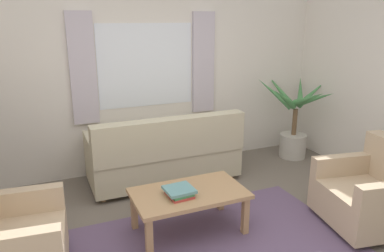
{
  "coord_description": "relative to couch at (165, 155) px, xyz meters",
  "views": [
    {
      "loc": [
        -1.38,
        -2.59,
        2.07
      ],
      "look_at": [
        0.03,
        0.7,
        1.01
      ],
      "focal_mm": 34.36,
      "sensor_mm": 36.0,
      "label": 1
    }
  ],
  "objects": [
    {
      "name": "coffee_table",
      "position": [
        -0.17,
        -1.2,
        0.01
      ],
      "size": [
        1.1,
        0.64,
        0.44
      ],
      "color": "#A87F56",
      "rests_on": "ground_plane"
    },
    {
      "name": "armchair_left",
      "position": [
        -1.8,
        -1.31,
        -0.01
      ],
      "size": [
        0.9,
        0.92,
        0.88
      ],
      "rotation": [
        0.0,
        0.0,
        1.47
      ],
      "color": "tan",
      "rests_on": "ground_plane"
    },
    {
      "name": "ground_plane",
      "position": [
        -0.04,
        -1.61,
        -0.37
      ],
      "size": [
        6.24,
        6.24,
        0.0
      ],
      "primitive_type": "plane",
      "color": "#6B6056"
    },
    {
      "name": "armchair_right",
      "position": [
        1.59,
        -1.82,
        -0.01
      ],
      "size": [
        0.95,
        0.97,
        0.88
      ],
      "rotation": [
        0.0,
        0.0,
        -1.75
      ],
      "color": "tan",
      "rests_on": "ground_plane"
    },
    {
      "name": "window_with_curtains",
      "position": [
        -0.04,
        0.56,
        1.08
      ],
      "size": [
        1.98,
        0.07,
        1.4
      ],
      "color": "white"
    },
    {
      "name": "wall_back",
      "position": [
        -0.04,
        0.65,
        0.93
      ],
      "size": [
        5.32,
        0.12,
        2.6
      ],
      "primitive_type": "cube",
      "color": "silver",
      "rests_on": "ground_plane"
    },
    {
      "name": "couch",
      "position": [
        0.0,
        0.0,
        0.0
      ],
      "size": [
        1.9,
        0.82,
        0.92
      ],
      "rotation": [
        0.0,
        0.0,
        3.14
      ],
      "color": "#BCB293",
      "rests_on": "ground_plane"
    },
    {
      "name": "area_rug",
      "position": [
        -0.04,
        -1.61,
        -0.36
      ],
      "size": [
        2.61,
        1.78,
        0.01
      ],
      "primitive_type": "cube",
      "color": "#604C6B",
      "rests_on": "ground_plane"
    },
    {
      "name": "potted_plant",
      "position": [
        2.1,
        0.09,
        0.16
      ],
      "size": [
        1.14,
        1.3,
        1.24
      ],
      "color": "#B7B2A8",
      "rests_on": "ground_plane"
    },
    {
      "name": "book_stack_on_table",
      "position": [
        -0.29,
        -1.24,
        0.11
      ],
      "size": [
        0.28,
        0.28,
        0.07
      ],
      "color": "#B23833",
      "rests_on": "coffee_table"
    }
  ]
}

